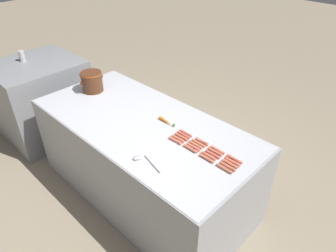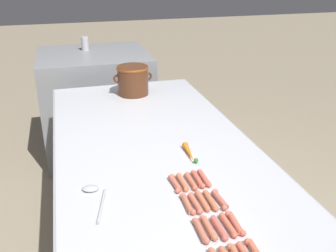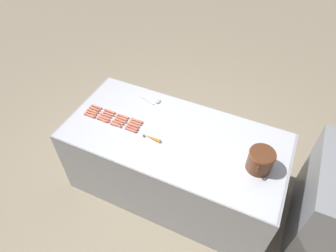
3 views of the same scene
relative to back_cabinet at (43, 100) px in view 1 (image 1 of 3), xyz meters
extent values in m
plane|color=gray|center=(0.15, -1.69, -0.49)|extent=(20.00, 20.00, 0.00)
cube|color=#9EA0A5|center=(0.15, -1.69, -0.05)|extent=(1.02, 2.14, 0.86)
cube|color=silver|center=(0.15, -1.69, 0.38)|extent=(1.00, 2.10, 0.00)
cube|color=gray|center=(0.00, 0.00, 0.00)|extent=(0.97, 0.86, 0.97)
cylinder|color=#CA7052|center=(0.14, -2.58, 0.39)|extent=(0.02, 0.11, 0.02)
sphere|color=#CA7052|center=(0.14, -2.64, 0.39)|extent=(0.02, 0.02, 0.02)
sphere|color=#CA7052|center=(0.14, -2.53, 0.39)|extent=(0.02, 0.02, 0.02)
cylinder|color=#CC6D54|center=(0.14, -2.42, 0.39)|extent=(0.03, 0.11, 0.02)
sphere|color=#CC6D54|center=(0.15, -2.48, 0.39)|extent=(0.02, 0.02, 0.02)
sphere|color=#CC6D54|center=(0.14, -2.37, 0.39)|extent=(0.02, 0.02, 0.02)
cylinder|color=#D16D54|center=(0.15, -2.26, 0.39)|extent=(0.03, 0.11, 0.02)
sphere|color=#D16D54|center=(0.15, -2.32, 0.39)|extent=(0.02, 0.02, 0.02)
sphere|color=#D16D54|center=(0.15, -2.20, 0.39)|extent=(0.02, 0.02, 0.02)
cylinder|color=#D56E56|center=(0.14, -2.11, 0.39)|extent=(0.03, 0.11, 0.02)
sphere|color=#D56E56|center=(0.14, -2.16, 0.39)|extent=(0.02, 0.02, 0.02)
sphere|color=#D56E56|center=(0.15, -2.05, 0.39)|extent=(0.02, 0.02, 0.02)
cylinder|color=#CC6D50|center=(0.18, -2.58, 0.39)|extent=(0.02, 0.11, 0.02)
sphere|color=#CC6D50|center=(0.18, -2.64, 0.39)|extent=(0.02, 0.02, 0.02)
sphere|color=#CC6D50|center=(0.18, -2.53, 0.39)|extent=(0.02, 0.02, 0.02)
cylinder|color=#D47253|center=(0.18, -2.41, 0.39)|extent=(0.03, 0.11, 0.02)
sphere|color=#D47253|center=(0.18, -2.47, 0.39)|extent=(0.02, 0.02, 0.02)
sphere|color=#D47253|center=(0.18, -2.36, 0.39)|extent=(0.02, 0.02, 0.02)
cylinder|color=#CE6F56|center=(0.18, -2.26, 0.39)|extent=(0.03, 0.11, 0.02)
sphere|color=#CE6F56|center=(0.18, -2.32, 0.39)|extent=(0.02, 0.02, 0.02)
sphere|color=#CE6F56|center=(0.18, -2.21, 0.39)|extent=(0.02, 0.02, 0.02)
cylinder|color=#D77252|center=(0.18, -2.10, 0.39)|extent=(0.03, 0.11, 0.02)
sphere|color=#D77252|center=(0.18, -2.16, 0.39)|extent=(0.02, 0.02, 0.02)
sphere|color=#D77252|center=(0.18, -2.05, 0.39)|extent=(0.02, 0.02, 0.02)
cylinder|color=#D26F4E|center=(0.21, -2.58, 0.39)|extent=(0.03, 0.11, 0.02)
sphere|color=#D26F4E|center=(0.22, -2.64, 0.39)|extent=(0.02, 0.02, 0.02)
sphere|color=#D26F4E|center=(0.21, -2.53, 0.39)|extent=(0.02, 0.02, 0.02)
cylinder|color=#D46354|center=(0.21, -2.43, 0.39)|extent=(0.03, 0.11, 0.02)
sphere|color=#D46354|center=(0.21, -2.48, 0.39)|extent=(0.02, 0.02, 0.02)
sphere|color=#D46354|center=(0.21, -2.37, 0.39)|extent=(0.02, 0.02, 0.02)
cylinder|color=#D27250|center=(0.21, -2.26, 0.39)|extent=(0.02, 0.11, 0.02)
sphere|color=#D27250|center=(0.21, -2.31, 0.39)|extent=(0.02, 0.02, 0.02)
sphere|color=#D27250|center=(0.21, -2.20, 0.39)|extent=(0.02, 0.02, 0.02)
cylinder|color=#CF6A4C|center=(0.21, -2.11, 0.39)|extent=(0.03, 0.11, 0.02)
sphere|color=#CF6A4C|center=(0.21, -2.16, 0.39)|extent=(0.02, 0.02, 0.02)
sphere|color=#CF6A4C|center=(0.22, -2.05, 0.39)|extent=(0.02, 0.02, 0.02)
cylinder|color=#D76B52|center=(0.24, -2.58, 0.39)|extent=(0.03, 0.11, 0.02)
sphere|color=#D76B52|center=(0.24, -2.64, 0.39)|extent=(0.02, 0.02, 0.02)
sphere|color=#D76B52|center=(0.25, -2.52, 0.39)|extent=(0.02, 0.02, 0.02)
cylinder|color=#CF6A4F|center=(0.25, -2.42, 0.39)|extent=(0.03, 0.11, 0.02)
sphere|color=#CF6A4F|center=(0.25, -2.48, 0.39)|extent=(0.02, 0.02, 0.02)
sphere|color=#CF6A4F|center=(0.25, -2.36, 0.39)|extent=(0.02, 0.02, 0.02)
cylinder|color=#CC714E|center=(0.24, -2.26, 0.39)|extent=(0.02, 0.11, 0.02)
sphere|color=#CC714E|center=(0.24, -2.32, 0.39)|extent=(0.02, 0.02, 0.02)
sphere|color=#CC714E|center=(0.24, -2.21, 0.39)|extent=(0.02, 0.02, 0.02)
cylinder|color=#D16350|center=(0.25, -2.10, 0.39)|extent=(0.03, 0.11, 0.02)
sphere|color=#D16350|center=(0.25, -2.16, 0.39)|extent=(0.02, 0.02, 0.02)
sphere|color=#D16350|center=(0.25, -2.04, 0.39)|extent=(0.02, 0.02, 0.02)
cylinder|color=#D5684C|center=(0.28, -2.57, 0.39)|extent=(0.03, 0.11, 0.02)
sphere|color=#D5684C|center=(0.28, -2.63, 0.39)|extent=(0.02, 0.02, 0.02)
sphere|color=#D5684C|center=(0.28, -2.52, 0.39)|extent=(0.02, 0.02, 0.02)
cylinder|color=#D76750|center=(0.28, -2.42, 0.39)|extent=(0.03, 0.11, 0.02)
sphere|color=#D76750|center=(0.28, -2.47, 0.39)|extent=(0.02, 0.02, 0.02)
sphere|color=#D76750|center=(0.28, -2.36, 0.39)|extent=(0.02, 0.02, 0.02)
cylinder|color=#C96756|center=(0.28, -2.27, 0.39)|extent=(0.03, 0.11, 0.02)
sphere|color=#C96756|center=(0.28, -2.32, 0.39)|extent=(0.02, 0.02, 0.02)
sphere|color=#C96756|center=(0.29, -2.21, 0.39)|extent=(0.02, 0.02, 0.02)
cylinder|color=#CE6954|center=(0.28, -2.10, 0.39)|extent=(0.03, 0.11, 0.02)
sphere|color=#CE6954|center=(0.28, -2.15, 0.39)|extent=(0.02, 0.02, 0.02)
sphere|color=#CE6954|center=(0.28, -2.04, 0.39)|extent=(0.02, 0.02, 0.02)
cylinder|color=#562D19|center=(0.20, -0.89, 0.48)|extent=(0.21, 0.21, 0.20)
torus|color=brown|center=(0.20, -0.89, 0.57)|extent=(0.22, 0.22, 0.03)
torus|color=#562D19|center=(0.09, -0.89, 0.50)|extent=(0.06, 0.01, 0.06)
torus|color=#562D19|center=(0.30, -0.89, 0.50)|extent=(0.06, 0.01, 0.06)
cylinder|color=#B7B7BC|center=(-0.17, -2.17, 0.39)|extent=(0.06, 0.22, 0.01)
ellipsoid|color=#B7B7BC|center=(-0.20, -2.05, 0.39)|extent=(0.08, 0.07, 0.02)
cone|color=orange|center=(0.29, -1.86, 0.40)|extent=(0.04, 0.17, 0.03)
sphere|color=#387F2D|center=(0.29, -1.95, 0.40)|extent=(0.02, 0.02, 0.02)
cylinder|color=#BCBCC1|center=(-0.05, 0.14, 0.55)|extent=(0.07, 0.07, 0.12)
cylinder|color=silver|center=(-0.05, 0.14, 0.61)|extent=(0.06, 0.06, 0.00)
camera|label=1|loc=(-1.30, -3.43, 1.86)|focal=32.70mm
camera|label=2|loc=(-0.25, -3.42, 1.27)|focal=40.68mm
camera|label=3|loc=(1.87, -0.97, 2.46)|focal=31.46mm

